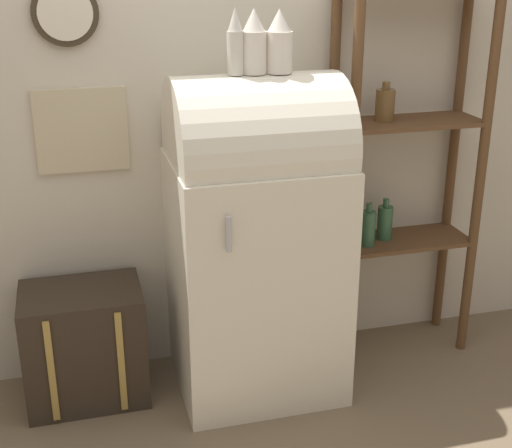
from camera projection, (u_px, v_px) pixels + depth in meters
ground_plane at (268, 404)px, 3.41m from camera, size 12.00×12.00×0.00m
wall_back at (236, 101)px, 3.44m from camera, size 7.00×0.09×2.70m
refrigerator at (256, 234)px, 3.32m from camera, size 0.77×0.70×1.54m
suitcase_trunk at (85, 344)px, 3.39m from camera, size 0.56×0.41×0.56m
shelf_unit at (403, 159)px, 3.56m from camera, size 0.74×0.33×1.88m
vase_left at (235, 44)px, 2.98m from camera, size 0.07×0.07×0.28m
vase_center at (254, 43)px, 3.01m from camera, size 0.11×0.11×0.27m
vase_right at (279, 43)px, 3.03m from camera, size 0.12×0.12×0.27m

